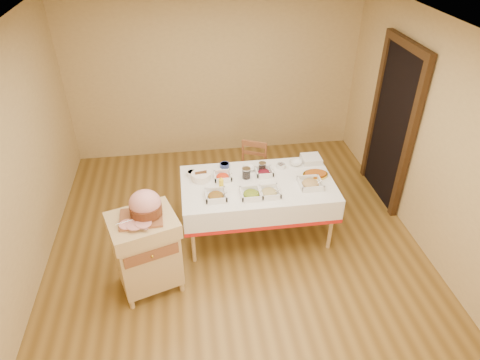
% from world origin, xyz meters
% --- Properties ---
extents(room_shell, '(5.00, 5.00, 5.00)m').
position_xyz_m(room_shell, '(0.00, 0.00, 1.30)').
color(room_shell, brown).
rests_on(room_shell, ground).
extents(doorway, '(0.09, 1.10, 2.20)m').
position_xyz_m(doorway, '(2.20, 0.90, 1.11)').
color(doorway, black).
rests_on(doorway, ground).
extents(dining_table, '(1.82, 1.02, 0.76)m').
position_xyz_m(dining_table, '(0.30, 0.30, 0.60)').
color(dining_table, tan).
rests_on(dining_table, ground).
extents(butcher_cart, '(0.80, 0.73, 0.94)m').
position_xyz_m(butcher_cart, '(-1.01, -0.43, 0.53)').
color(butcher_cart, tan).
rests_on(butcher_cart, ground).
extents(dining_chair, '(0.49, 0.49, 0.84)m').
position_xyz_m(dining_chair, '(0.35, 1.05, 0.43)').
color(dining_chair, brown).
rests_on(dining_chair, ground).
extents(ham_on_board, '(0.45, 0.43, 0.30)m').
position_xyz_m(ham_on_board, '(-0.96, -0.39, 1.06)').
color(ham_on_board, brown).
rests_on(ham_on_board, butcher_cart).
extents(serving_dish_a, '(0.24, 0.24, 0.11)m').
position_xyz_m(serving_dish_a, '(-0.22, 0.06, 0.79)').
color(serving_dish_a, silver).
rests_on(serving_dish_a, dining_table).
extents(serving_dish_b, '(0.24, 0.24, 0.10)m').
position_xyz_m(serving_dish_b, '(0.18, 0.04, 0.79)').
color(serving_dish_b, silver).
rests_on(serving_dish_b, dining_table).
extents(serving_dish_c, '(0.24, 0.24, 0.10)m').
position_xyz_m(serving_dish_c, '(0.38, 0.04, 0.79)').
color(serving_dish_c, silver).
rests_on(serving_dish_c, dining_table).
extents(serving_dish_d, '(0.27, 0.27, 0.10)m').
position_xyz_m(serving_dish_d, '(0.90, 0.15, 0.79)').
color(serving_dish_d, silver).
rests_on(serving_dish_d, dining_table).
extents(serving_dish_e, '(0.22, 0.21, 0.10)m').
position_xyz_m(serving_dish_e, '(-0.10, 0.45, 0.79)').
color(serving_dish_e, silver).
rests_on(serving_dish_e, dining_table).
extents(serving_dish_f, '(0.21, 0.20, 0.10)m').
position_xyz_m(serving_dish_f, '(0.41, 0.47, 0.79)').
color(serving_dish_f, silver).
rests_on(serving_dish_f, dining_table).
extents(small_bowl_left, '(0.13, 0.13, 0.06)m').
position_xyz_m(small_bowl_left, '(-0.47, 0.56, 0.79)').
color(small_bowl_left, silver).
rests_on(small_bowl_left, dining_table).
extents(small_bowl_mid, '(0.12, 0.12, 0.05)m').
position_xyz_m(small_bowl_mid, '(-0.05, 0.71, 0.79)').
color(small_bowl_mid, navy).
rests_on(small_bowl_mid, dining_table).
extents(small_bowl_right, '(0.11, 0.11, 0.06)m').
position_xyz_m(small_bowl_right, '(0.65, 0.59, 0.79)').
color(small_bowl_right, silver).
rests_on(small_bowl_right, dining_table).
extents(bowl_white_imported, '(0.17, 0.17, 0.04)m').
position_xyz_m(bowl_white_imported, '(0.25, 0.60, 0.78)').
color(bowl_white_imported, silver).
rests_on(bowl_white_imported, dining_table).
extents(bowl_small_imported, '(0.17, 0.17, 0.05)m').
position_xyz_m(bowl_small_imported, '(0.85, 0.64, 0.79)').
color(bowl_small_imported, silver).
rests_on(bowl_small_imported, dining_table).
extents(preserve_jar_left, '(0.11, 0.11, 0.13)m').
position_xyz_m(preserve_jar_left, '(0.18, 0.42, 0.82)').
color(preserve_jar_left, silver).
rests_on(preserve_jar_left, dining_table).
extents(preserve_jar_right, '(0.09, 0.09, 0.12)m').
position_xyz_m(preserve_jar_right, '(0.40, 0.55, 0.81)').
color(preserve_jar_right, silver).
rests_on(preserve_jar_right, dining_table).
extents(mustard_bottle, '(0.06, 0.06, 0.17)m').
position_xyz_m(mustard_bottle, '(-0.14, 0.22, 0.84)').
color(mustard_bottle, yellow).
rests_on(mustard_bottle, dining_table).
extents(bread_basket, '(0.24, 0.24, 0.10)m').
position_xyz_m(bread_basket, '(-0.36, 0.47, 0.80)').
color(bread_basket, white).
rests_on(bread_basket, dining_table).
extents(plate_stack, '(0.24, 0.24, 0.07)m').
position_xyz_m(plate_stack, '(1.06, 0.68, 0.80)').
color(plate_stack, silver).
rests_on(plate_stack, dining_table).
extents(brass_platter, '(0.31, 0.22, 0.04)m').
position_xyz_m(brass_platter, '(1.02, 0.35, 0.78)').
color(brass_platter, gold).
rests_on(brass_platter, dining_table).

